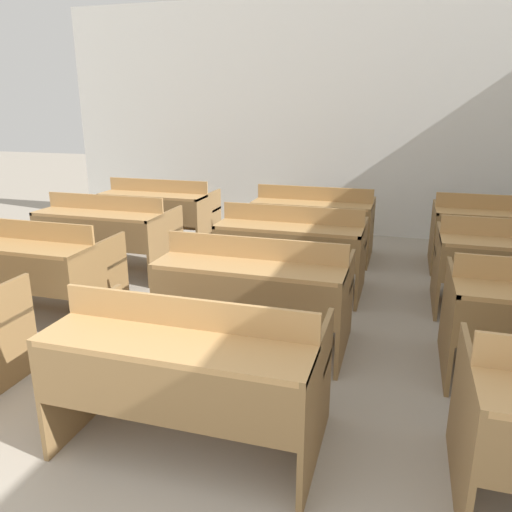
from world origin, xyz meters
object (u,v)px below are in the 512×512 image
bench_second_left (28,264)px  bench_third_center (292,245)px  bench_back_center (314,219)px  bench_third_left (108,230)px  bench_back_right (500,230)px  bench_second_center (255,287)px  bench_back_left (160,209)px  bench_front_center (189,366)px

bench_second_left → bench_third_center: same height
bench_back_center → bench_third_left: bearing=-150.0°
bench_back_right → bench_second_center: bearing=-130.1°
bench_back_center → bench_back_right: (1.95, 0.01, 0.00)m
bench_second_center → bench_back_center: same height
bench_second_center → bench_third_center: same height
bench_back_left → bench_front_center: bearing=-60.8°
bench_back_center → bench_back_right: same height
bench_front_center → bench_second_left: 2.27m
bench_back_center → bench_back_left: bearing=179.8°
bench_third_left → bench_back_right: bearing=16.3°
bench_third_left → bench_third_center: bearing=-0.2°
bench_third_left → bench_back_center: size_ratio=1.00×
bench_second_left → bench_second_center: size_ratio=1.00×
bench_third_center → bench_back_center: (-0.00, 1.14, 0.00)m
bench_second_left → bench_back_left: bearing=89.9°
bench_front_center → bench_third_center: 2.34m
bench_second_left → bench_third_center: 2.28m
bench_second_center → bench_back_left: 3.02m
bench_front_center → bench_second_center: 1.17m
bench_second_center → bench_third_left: bearing=149.0°
bench_front_center → bench_second_left: (-1.95, 1.16, 0.00)m
bench_back_center → bench_back_right: size_ratio=1.00×
bench_second_center → bench_third_center: 1.17m
bench_front_center → bench_back_right: (1.95, 3.49, 0.00)m
bench_second_left → bench_third_left: 1.19m
bench_second_center → bench_back_right: 3.03m
bench_second_center → bench_third_center: bearing=89.7°
bench_front_center → bench_third_center: size_ratio=1.00×
bench_third_center → bench_back_right: 2.26m
bench_back_center → bench_back_right: bearing=0.4°
bench_third_center → bench_back_center: 1.14m
bench_front_center → bench_second_center: same height
bench_third_center → bench_back_right: same height
bench_front_center → bench_back_center: bearing=90.0°
bench_second_left → bench_third_center: (1.95, 1.19, 0.00)m
bench_second_center → bench_front_center: bearing=-89.8°
bench_third_left → bench_back_right: (3.91, 1.14, 0.00)m
bench_front_center → bench_back_left: size_ratio=1.00×
bench_third_left → bench_back_left: bearing=89.3°
bench_third_left → bench_back_left: 1.14m
bench_back_left → bench_back_center: 1.95m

